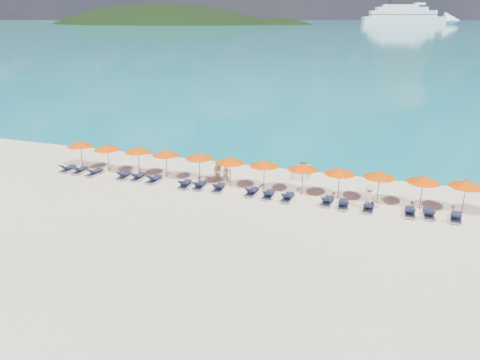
% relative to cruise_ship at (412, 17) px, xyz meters
% --- Properties ---
extents(ground, '(1400.00, 1400.00, 0.00)m').
position_rel_cruise_ship_xyz_m(ground, '(-8.24, -622.89, -8.63)').
color(ground, beige).
extents(sea, '(1600.00, 1300.00, 0.01)m').
position_rel_cruise_ship_xyz_m(sea, '(-8.24, 37.11, -8.63)').
color(sea, '#1FA9B2').
rests_on(sea, ground).
extents(headland_main, '(374.00, 242.00, 126.50)m').
position_rel_cruise_ship_xyz_m(headland_main, '(-308.24, -82.89, -46.63)').
color(headland_main, black).
rests_on(headland_main, ground).
extents(headland_small, '(162.00, 126.00, 85.50)m').
position_rel_cruise_ship_xyz_m(headland_small, '(-158.24, -62.89, -43.63)').
color(headland_small, black).
rests_on(headland_small, ground).
extents(cruise_ship, '(119.57, 52.65, 33.18)m').
position_rel_cruise_ship_xyz_m(cruise_ship, '(0.00, 0.00, 0.00)').
color(cruise_ship, white).
rests_on(cruise_ship, ground).
extents(jetski, '(1.24, 2.67, 0.92)m').
position_rel_cruise_ship_xyz_m(jetski, '(-5.10, -614.34, -8.26)').
color(jetski, silver).
rests_on(jetski, ground).
extents(beachgoer_a, '(0.61, 0.44, 1.58)m').
position_rel_cruise_ship_xyz_m(beachgoer_a, '(-9.95, -618.06, -7.85)').
color(beachgoer_a, '#D5A484').
rests_on(beachgoer_a, ground).
extents(beachgoer_b, '(0.80, 0.47, 1.64)m').
position_rel_cruise_ship_xyz_m(beachgoer_b, '(-10.75, -617.71, -7.81)').
color(beachgoer_b, '#D5A484').
rests_on(beachgoer_b, ground).
extents(beachgoer_c, '(1.18, 0.77, 1.69)m').
position_rel_cruise_ship_xyz_m(beachgoer_c, '(0.29, -619.36, -7.79)').
color(beachgoer_c, '#D5A484').
rests_on(beachgoer_c, ground).
extents(umbrella_0, '(2.10, 2.10, 2.28)m').
position_rel_cruise_ship_xyz_m(umbrella_0, '(-22.60, -618.06, -6.62)').
color(umbrella_0, black).
rests_on(umbrella_0, ground).
extents(umbrella_1, '(2.10, 2.10, 2.28)m').
position_rel_cruise_ship_xyz_m(umbrella_1, '(-19.94, -618.22, -6.62)').
color(umbrella_1, black).
rests_on(umbrella_1, ground).
extents(umbrella_2, '(2.10, 2.10, 2.28)m').
position_rel_cruise_ship_xyz_m(umbrella_2, '(-17.29, -618.02, -6.62)').
color(umbrella_2, black).
rests_on(umbrella_2, ground).
extents(umbrella_3, '(2.10, 2.10, 2.28)m').
position_rel_cruise_ship_xyz_m(umbrella_3, '(-14.83, -618.08, -6.62)').
color(umbrella_3, black).
rests_on(umbrella_3, ground).
extents(umbrella_4, '(2.10, 2.10, 2.28)m').
position_rel_cruise_ship_xyz_m(umbrella_4, '(-12.09, -618.04, -6.62)').
color(umbrella_4, black).
rests_on(umbrella_4, ground).
extents(umbrella_5, '(2.10, 2.10, 2.28)m').
position_rel_cruise_ship_xyz_m(umbrella_5, '(-9.56, -618.26, -6.62)').
color(umbrella_5, black).
rests_on(umbrella_5, ground).
extents(umbrella_6, '(2.10, 2.10, 2.28)m').
position_rel_cruise_ship_xyz_m(umbrella_6, '(-7.04, -618.17, -6.62)').
color(umbrella_6, black).
rests_on(umbrella_6, ground).
extents(umbrella_7, '(2.10, 2.10, 2.28)m').
position_rel_cruise_ship_xyz_m(umbrella_7, '(-4.30, -618.05, -6.62)').
color(umbrella_7, black).
rests_on(umbrella_7, ground).
extents(umbrella_8, '(2.10, 2.10, 2.28)m').
position_rel_cruise_ship_xyz_m(umbrella_8, '(-1.80, -618.13, -6.62)').
color(umbrella_8, black).
rests_on(umbrella_8, ground).
extents(umbrella_9, '(2.10, 2.10, 2.28)m').
position_rel_cruise_ship_xyz_m(umbrella_9, '(0.77, -618.02, -6.62)').
color(umbrella_9, black).
rests_on(umbrella_9, ground).
extents(umbrella_10, '(2.10, 2.10, 2.28)m').
position_rel_cruise_ship_xyz_m(umbrella_10, '(3.45, -618.09, -6.62)').
color(umbrella_10, black).
rests_on(umbrella_10, ground).
extents(umbrella_11, '(2.10, 2.10, 2.28)m').
position_rel_cruise_ship_xyz_m(umbrella_11, '(5.96, -618.02, -6.62)').
color(umbrella_11, black).
rests_on(umbrella_11, ground).
extents(lounger_0, '(0.62, 1.70, 0.66)m').
position_rel_cruise_ship_xyz_m(lounger_0, '(-23.10, -619.30, -8.40)').
color(lounger_0, silver).
rests_on(lounger_0, ground).
extents(lounger_1, '(0.74, 1.74, 0.66)m').
position_rel_cruise_ship_xyz_m(lounger_1, '(-21.94, -619.31, -8.40)').
color(lounger_1, silver).
rests_on(lounger_1, ground).
extents(lounger_2, '(0.76, 1.75, 0.66)m').
position_rel_cruise_ship_xyz_m(lounger_2, '(-20.51, -619.38, -8.40)').
color(lounger_2, silver).
rests_on(lounger_2, ground).
extents(lounger_3, '(0.75, 1.74, 0.66)m').
position_rel_cruise_ship_xyz_m(lounger_3, '(-17.92, -619.25, -8.40)').
color(lounger_3, silver).
rests_on(lounger_3, ground).
extents(lounger_4, '(0.64, 1.71, 0.66)m').
position_rel_cruise_ship_xyz_m(lounger_4, '(-16.73, -619.17, -8.40)').
color(lounger_4, silver).
rests_on(lounger_4, ground).
extents(lounger_5, '(0.74, 1.74, 0.66)m').
position_rel_cruise_ship_xyz_m(lounger_5, '(-15.29, -619.25, -8.40)').
color(lounger_5, silver).
rests_on(lounger_5, ground).
extents(lounger_6, '(0.77, 1.75, 0.66)m').
position_rel_cruise_ship_xyz_m(lounger_6, '(-12.64, -619.50, -8.40)').
color(lounger_6, silver).
rests_on(lounger_6, ground).
extents(lounger_7, '(0.77, 1.75, 0.66)m').
position_rel_cruise_ship_xyz_m(lounger_7, '(-11.54, -619.37, -8.40)').
color(lounger_7, silver).
rests_on(lounger_7, ground).
extents(lounger_8, '(0.78, 1.75, 0.66)m').
position_rel_cruise_ship_xyz_m(lounger_8, '(-10.05, -619.32, -8.40)').
color(lounger_8, silver).
rests_on(lounger_8, ground).
extents(lounger_9, '(0.71, 1.73, 0.66)m').
position_rel_cruise_ship_xyz_m(lounger_9, '(-7.56, -619.33, -8.40)').
color(lounger_9, silver).
rests_on(lounger_9, ground).
extents(lounger_10, '(0.71, 1.73, 0.66)m').
position_rel_cruise_ship_xyz_m(lounger_10, '(-6.33, -619.46, -8.40)').
color(lounger_10, silver).
rests_on(lounger_10, ground).
extents(lounger_11, '(0.67, 1.72, 0.66)m').
position_rel_cruise_ship_xyz_m(lounger_11, '(-4.97, -619.51, -8.40)').
color(lounger_11, silver).
rests_on(lounger_11, ground).
extents(lounger_12, '(0.74, 1.74, 0.66)m').
position_rel_cruise_ship_xyz_m(lounger_12, '(-2.32, -619.31, -8.40)').
color(lounger_12, silver).
rests_on(lounger_12, ground).
extents(lounger_13, '(0.72, 1.73, 0.66)m').
position_rel_cruise_ship_xyz_m(lounger_13, '(-1.25, -619.52, -8.40)').
color(lounger_13, silver).
rests_on(lounger_13, ground).
extents(lounger_14, '(0.65, 1.71, 0.66)m').
position_rel_cruise_ship_xyz_m(lounger_14, '(0.34, -619.52, -8.40)').
color(lounger_14, silver).
rests_on(lounger_14, ground).
extents(lounger_15, '(0.66, 1.71, 0.66)m').
position_rel_cruise_ship_xyz_m(lounger_15, '(2.86, -619.39, -8.40)').
color(lounger_15, silver).
rests_on(lounger_15, ground).
extents(lounger_16, '(0.73, 1.74, 0.66)m').
position_rel_cruise_ship_xyz_m(lounger_16, '(3.97, -619.31, -8.40)').
color(lounger_16, silver).
rests_on(lounger_16, ground).
extents(lounger_17, '(0.76, 1.75, 0.66)m').
position_rel_cruise_ship_xyz_m(lounger_17, '(5.52, -619.33, -8.40)').
color(lounger_17, silver).
rests_on(lounger_17, ground).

